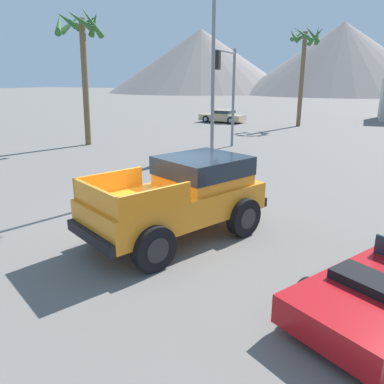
{
  "coord_description": "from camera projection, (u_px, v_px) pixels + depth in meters",
  "views": [
    {
      "loc": [
        4.32,
        -7.87,
        3.83
      ],
      "look_at": [
        0.4,
        0.98,
        0.93
      ],
      "focal_mm": 35.0,
      "sensor_mm": 36.0,
      "label": 1
    }
  ],
  "objects": [
    {
      "name": "distant_mountain_range",
      "position": [
        323.0,
        62.0,
        105.31
      ],
      "size": [
        142.36,
        65.99,
        19.54
      ],
      "color": "gray",
      "rests_on": "ground_plane"
    },
    {
      "name": "palm_tree_tall",
      "position": [
        81.0,
        46.0,
        21.53
      ],
      "size": [
        2.84,
        2.83,
        7.67
      ],
      "color": "brown",
      "rests_on": "ground_plane"
    },
    {
      "name": "ground_plane",
      "position": [
        163.0,
        235.0,
        9.67
      ],
      "size": [
        320.0,
        320.0,
        0.0
      ],
      "primitive_type": "plane",
      "color": "slate"
    },
    {
      "name": "street_lamp_post",
      "position": [
        214.0,
        37.0,
        14.15
      ],
      "size": [
        0.9,
        0.24,
        9.19
      ],
      "color": "slate",
      "rests_on": "ground_plane"
    },
    {
      "name": "parked_car_tan",
      "position": [
        223.0,
        116.0,
        35.13
      ],
      "size": [
        4.31,
        2.27,
        1.16
      ],
      "rotation": [
        0.0,
        0.0,
        1.46
      ],
      "color": "tan",
      "rests_on": "ground_plane"
    },
    {
      "name": "orange_pickup_truck",
      "position": [
        185.0,
        193.0,
        9.36
      ],
      "size": [
        3.78,
        5.13,
        1.97
      ],
      "rotation": [
        0.0,
        0.0,
        -0.44
      ],
      "color": "orange",
      "rests_on": "ground_plane"
    },
    {
      "name": "traffic_light_main",
      "position": [
        227.0,
        80.0,
        20.44
      ],
      "size": [
        0.38,
        3.29,
        5.54
      ],
      "rotation": [
        0.0,
        0.0,
        4.71
      ],
      "color": "slate",
      "rests_on": "ground_plane"
    },
    {
      "name": "palm_tree_short",
      "position": [
        305.0,
        53.0,
        30.69
      ],
      "size": [
        3.04,
        2.95,
        8.02
      ],
      "color": "brown",
      "rests_on": "ground_plane"
    }
  ]
}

